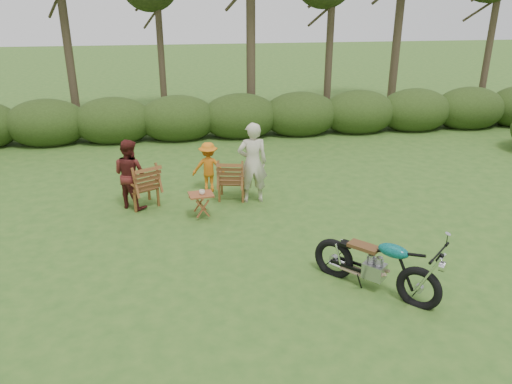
{
  "coord_description": "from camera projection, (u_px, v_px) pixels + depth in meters",
  "views": [
    {
      "loc": [
        -1.84,
        -6.82,
        4.41
      ],
      "look_at": [
        -0.55,
        1.8,
        0.9
      ],
      "focal_mm": 35.0,
      "sensor_mm": 36.0,
      "label": 1
    }
  ],
  "objects": [
    {
      "name": "motorcycle",
      "position": [
        372.0,
        289.0,
        7.97
      ],
      "size": [
        1.96,
        2.01,
        1.16
      ],
      "primitive_type": null,
      "rotation": [
        0.0,
        0.0,
        -0.81
      ],
      "color": "#0B9088",
      "rests_on": "ground"
    },
    {
      "name": "side_table",
      "position": [
        201.0,
        206.0,
        10.39
      ],
      "size": [
        0.57,
        0.5,
        0.53
      ],
      "primitive_type": null,
      "rotation": [
        0.0,
        0.0,
        0.14
      ],
      "color": "brown",
      "rests_on": "ground"
    },
    {
      "name": "adult_b",
      "position": [
        133.0,
        206.0,
        11.01
      ],
      "size": [
        0.94,
        0.91,
        1.53
      ],
      "primitive_type": "imported",
      "rotation": [
        0.0,
        0.0,
        2.51
      ],
      "color": "#511A17",
      "rests_on": "ground"
    },
    {
      "name": "adult_a",
      "position": [
        253.0,
        201.0,
        11.3
      ],
      "size": [
        0.67,
        0.45,
        1.82
      ],
      "primitive_type": "imported",
      "rotation": [
        0.0,
        0.0,
        3.17
      ],
      "color": "beige",
      "rests_on": "ground"
    },
    {
      "name": "cup",
      "position": [
        202.0,
        192.0,
        10.24
      ],
      "size": [
        0.14,
        0.14,
        0.09
      ],
      "primitive_type": "imported",
      "rotation": [
        0.0,
        0.0,
        0.24
      ],
      "color": "beige",
      "rests_on": "side_table"
    },
    {
      "name": "tree_line",
      "position": [
        252.0,
        12.0,
        15.73
      ],
      "size": [
        22.52,
        11.62,
        8.14
      ],
      "color": "#382D1E",
      "rests_on": "ground"
    },
    {
      "name": "lawn_chair_left",
      "position": [
        143.0,
        206.0,
        11.05
      ],
      "size": [
        0.93,
        0.93,
        1.0
      ],
      "primitive_type": null,
      "rotation": [
        0.0,
        0.0,
        3.64
      ],
      "color": "#613018",
      "rests_on": "ground"
    },
    {
      "name": "lawn_chair_right",
      "position": [
        232.0,
        198.0,
        11.44
      ],
      "size": [
        0.8,
        0.8,
        0.98
      ],
      "primitive_type": null,
      "rotation": [
        0.0,
        0.0,
        2.93
      ],
      "color": "#5A2E16",
      "rests_on": "ground"
    },
    {
      "name": "ground",
      "position": [
        306.0,
        282.0,
        8.16
      ],
      "size": [
        80.0,
        80.0,
        0.0
      ],
      "primitive_type": "plane",
      "color": "#2C511B",
      "rests_on": "ground"
    },
    {
      "name": "child",
      "position": [
        209.0,
        191.0,
        11.88
      ],
      "size": [
        0.8,
        0.5,
        1.19
      ],
      "primitive_type": "imported",
      "rotation": [
        0.0,
        0.0,
        3.06
      ],
      "color": "#CE6913",
      "rests_on": "ground"
    }
  ]
}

